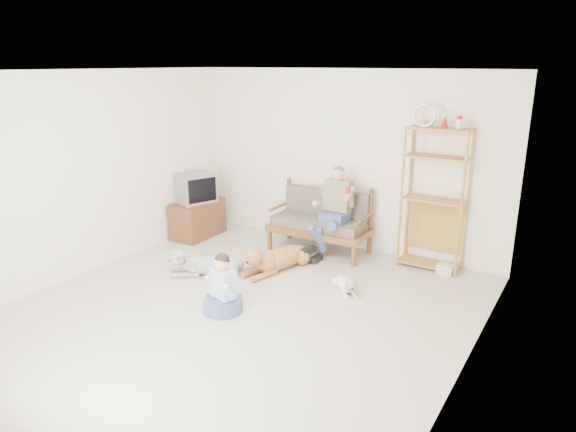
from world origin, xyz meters
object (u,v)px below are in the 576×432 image
Objects in this scene: loveseat at (321,220)px; tv_stand at (197,219)px; etagere at (434,198)px; golden_retriever at (276,259)px.

tv_stand is (-2.06, -0.50, -0.19)m from loveseat.
etagere reaches higher than loveseat.
etagere is 1.68× the size of golden_retriever.
loveseat reaches higher than golden_retriever.
tv_stand is (-3.68, -0.69, -0.71)m from etagere.
loveseat is 1.10m from golden_retriever.
tv_stand is at bearing 177.68° from golden_retriever.
etagere is at bearing 4.94° from loveseat.
loveseat is 1.12× the size of golden_retriever.
etagere reaches higher than tv_stand.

